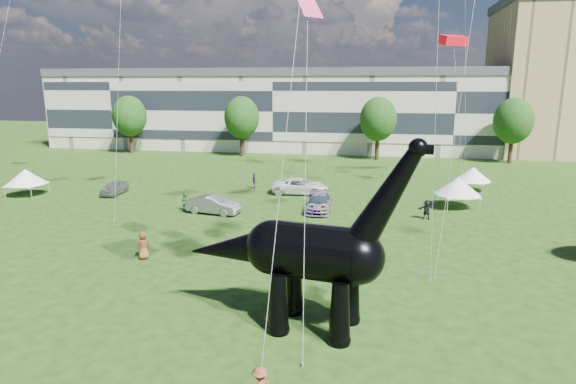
# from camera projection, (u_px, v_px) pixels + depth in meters

# --- Properties ---
(ground) EXTENTS (220.00, 220.00, 0.00)m
(ground) POSITION_uv_depth(u_px,v_px,m) (183.00, 350.00, 19.78)
(ground) COLOR #16330C
(ground) RESTS_ON ground
(terrace_row) EXTENTS (78.00, 11.00, 12.00)m
(terrace_row) POSITION_uv_depth(u_px,v_px,m) (280.00, 113.00, 79.38)
(terrace_row) COLOR beige
(terrace_row) RESTS_ON ground
(tree_far_left) EXTENTS (5.20, 5.20, 9.44)m
(tree_far_left) POSITION_uv_depth(u_px,v_px,m) (129.00, 113.00, 74.42)
(tree_far_left) COLOR #382314
(tree_far_left) RESTS_ON ground
(tree_mid_left) EXTENTS (5.20, 5.20, 9.44)m
(tree_mid_left) POSITION_uv_depth(u_px,v_px,m) (242.00, 114.00, 71.35)
(tree_mid_left) COLOR #382314
(tree_mid_left) RESTS_ON ground
(tree_mid_right) EXTENTS (5.20, 5.20, 9.44)m
(tree_mid_right) POSITION_uv_depth(u_px,v_px,m) (378.00, 116.00, 67.94)
(tree_mid_right) COLOR #382314
(tree_mid_right) RESTS_ON ground
(tree_far_right) EXTENTS (5.20, 5.20, 9.44)m
(tree_far_right) POSITION_uv_depth(u_px,v_px,m) (514.00, 117.00, 64.88)
(tree_far_right) COLOR #382314
(tree_far_right) RESTS_ON ground
(dinosaur_sculpture) EXTENTS (11.05, 3.74, 9.00)m
(dinosaur_sculpture) POSITION_uv_depth(u_px,v_px,m) (305.00, 254.00, 21.06)
(dinosaur_sculpture) COLOR black
(dinosaur_sculpture) RESTS_ON ground
(car_silver) EXTENTS (1.87, 4.08, 1.36)m
(car_silver) POSITION_uv_depth(u_px,v_px,m) (115.00, 188.00, 47.48)
(car_silver) COLOR #B2B0B5
(car_silver) RESTS_ON ground
(car_grey) EXTENTS (4.81, 2.33, 1.52)m
(car_grey) POSITION_uv_depth(u_px,v_px,m) (213.00, 205.00, 40.38)
(car_grey) COLOR slate
(car_grey) RESTS_ON ground
(car_white) EXTENTS (5.63, 2.67, 1.55)m
(car_white) POSITION_uv_depth(u_px,v_px,m) (300.00, 186.00, 47.61)
(car_white) COLOR white
(car_white) RESTS_ON ground
(car_dark) EXTENTS (2.18, 5.02, 1.44)m
(car_dark) POSITION_uv_depth(u_px,v_px,m) (319.00, 203.00, 41.22)
(car_dark) COLOR #595960
(car_dark) RESTS_ON ground
(gazebo_near) EXTENTS (4.75, 4.75, 2.71)m
(gazebo_near) POSITION_uv_depth(u_px,v_px,m) (458.00, 186.00, 42.14)
(gazebo_near) COLOR white
(gazebo_near) RESTS_ON ground
(gazebo_far) EXTENTS (4.60, 4.60, 2.44)m
(gazebo_far) POSITION_uv_depth(u_px,v_px,m) (473.00, 174.00, 48.75)
(gazebo_far) COLOR white
(gazebo_far) RESTS_ON ground
(gazebo_left) EXTENTS (3.89, 3.89, 2.60)m
(gazebo_left) POSITION_uv_depth(u_px,v_px,m) (26.00, 177.00, 46.77)
(gazebo_left) COLOR white
(gazebo_left) RESTS_ON ground
(visitors) EXTENTS (49.51, 41.65, 1.81)m
(visitors) POSITION_uv_depth(u_px,v_px,m) (234.00, 215.00, 36.90)
(visitors) COLOR navy
(visitors) RESTS_ON ground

